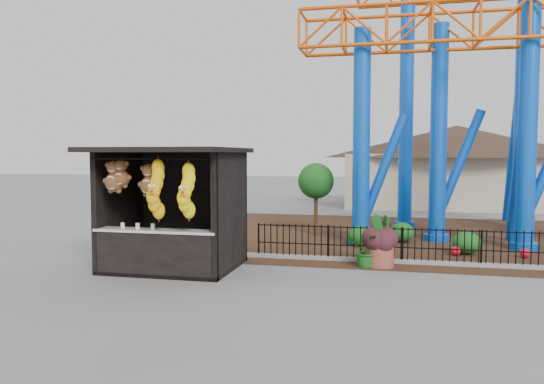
% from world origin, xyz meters
% --- Properties ---
extents(ground, '(120.00, 120.00, 0.00)m').
position_xyz_m(ground, '(0.00, 0.00, 0.00)').
color(ground, slate).
rests_on(ground, ground).
extents(mulch_bed, '(18.00, 12.00, 0.02)m').
position_xyz_m(mulch_bed, '(4.00, 8.00, 0.01)').
color(mulch_bed, '#331E11').
rests_on(mulch_bed, ground).
extents(curb, '(18.00, 0.18, 0.12)m').
position_xyz_m(curb, '(4.00, 3.00, 0.06)').
color(curb, gray).
rests_on(curb, ground).
extents(prize_booth, '(3.50, 3.40, 3.12)m').
position_xyz_m(prize_booth, '(-3.01, 0.90, 1.54)').
color(prize_booth, black).
rests_on(prize_booth, ground).
extents(picket_fence, '(12.20, 0.06, 1.00)m').
position_xyz_m(picket_fence, '(4.90, 3.00, 0.50)').
color(picket_fence, black).
rests_on(picket_fence, ground).
extents(roller_coaster, '(11.00, 6.37, 10.82)m').
position_xyz_m(roller_coaster, '(5.12, 8.23, 6.44)').
color(roller_coaster, blue).
rests_on(roller_coaster, ground).
extents(terracotta_planter, '(0.98, 0.98, 0.63)m').
position_xyz_m(terracotta_planter, '(2.21, 2.48, 0.32)').
color(terracotta_planter, brown).
rests_on(terracotta_planter, ground).
extents(planter_foliage, '(0.70, 0.70, 0.64)m').
position_xyz_m(planter_foliage, '(2.21, 2.48, 0.95)').
color(planter_foliage, '#34151C').
rests_on(planter_foliage, terracotta_planter).
extents(potted_plant, '(1.01, 0.95, 0.91)m').
position_xyz_m(potted_plant, '(1.90, 2.31, 0.46)').
color(potted_plant, '#2A5519').
rests_on(potted_plant, ground).
extents(landscaping, '(8.72, 3.50, 0.67)m').
position_xyz_m(landscaping, '(4.17, 5.56, 0.32)').
color(landscaping, '#164E17').
rests_on(landscaping, mulch_bed).
extents(pavilion, '(15.00, 15.00, 4.80)m').
position_xyz_m(pavilion, '(6.00, 20.00, 3.07)').
color(pavilion, '#BFAD8C').
rests_on(pavilion, ground).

